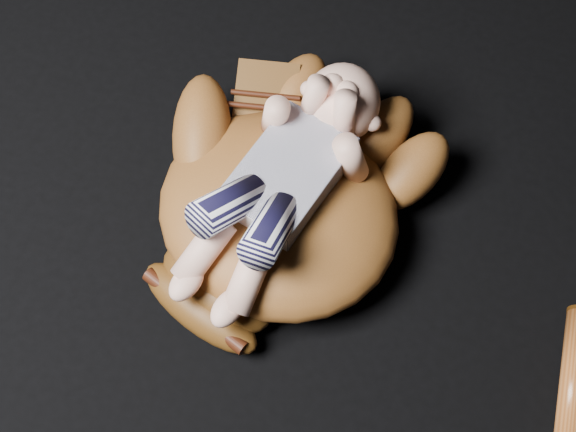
{
  "coord_description": "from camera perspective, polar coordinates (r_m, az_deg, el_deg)",
  "views": [
    {
      "loc": [
        0.05,
        -0.41,
        1.09
      ],
      "look_at": [
        -0.12,
        0.09,
        0.08
      ],
      "focal_mm": 55.0,
      "sensor_mm": 36.0,
      "label": 1
    }
  ],
  "objects": [
    {
      "name": "baseball_glove",
      "position": [
        1.15,
        -0.64,
        0.64
      ],
      "size": [
        0.54,
        0.58,
        0.15
      ],
      "primitive_type": null,
      "rotation": [
        0.0,
        0.0,
        -0.35
      ],
      "color": "brown",
      "rests_on": "ground"
    },
    {
      "name": "newborn_baby",
      "position": [
        1.1,
        -0.87,
        1.84
      ],
      "size": [
        0.27,
        0.42,
        0.16
      ],
      "primitive_type": null,
      "rotation": [
        0.0,
        0.0,
        -0.25
      ],
      "color": "#EBAF98",
      "rests_on": "baseball_glove"
    }
  ]
}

